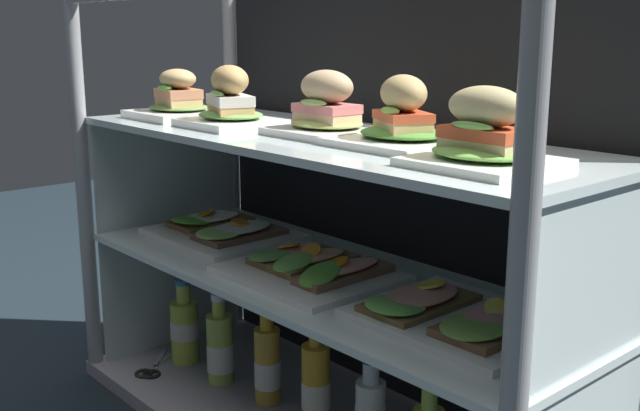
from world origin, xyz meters
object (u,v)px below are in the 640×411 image
object	(u,v)px
plated_roll_sandwich_near_right_corner	(230,104)
open_sandwich_tray_left_of_center	(311,267)
plated_roll_sandwich_mid_left	(327,111)
plated_roll_sandwich_far_left	(403,122)
juice_bottle_front_right_end	(267,365)
plated_roll_sandwich_left_of_center	(178,101)
juice_bottle_near_post	(220,348)
open_sandwich_tray_far_right	(222,230)
juice_bottle_front_middle	(185,328)
juice_bottle_tucked_behind	(316,386)
plated_roll_sandwich_center	(485,138)
open_sandwich_tray_near_left_corner	(457,314)
kitchen_scissors	(151,370)

from	to	relation	value
plated_roll_sandwich_near_right_corner	open_sandwich_tray_left_of_center	distance (m)	0.38
plated_roll_sandwich_mid_left	plated_roll_sandwich_far_left	distance (m)	0.19
plated_roll_sandwich_mid_left	juice_bottle_front_right_end	world-z (taller)	plated_roll_sandwich_mid_left
plated_roll_sandwich_left_of_center	juice_bottle_near_post	size ratio (longest dim) A/B	0.89
plated_roll_sandwich_near_right_corner	open_sandwich_tray_far_right	xyz separation A→B (m)	(-0.14, 0.06, -0.31)
juice_bottle_front_middle	juice_bottle_tucked_behind	distance (m)	0.46
plated_roll_sandwich_near_right_corner	juice_bottle_near_post	distance (m)	0.58
open_sandwich_tray_left_of_center	juice_bottle_front_right_end	bearing A→B (deg)	179.16
plated_roll_sandwich_left_of_center	plated_roll_sandwich_center	size ratio (longest dim) A/B	0.99
plated_roll_sandwich_near_right_corner	juice_bottle_tucked_behind	xyz separation A→B (m)	(0.22, 0.04, -0.56)
open_sandwich_tray_left_of_center	juice_bottle_tucked_behind	world-z (taller)	open_sandwich_tray_left_of_center
plated_roll_sandwich_near_right_corner	open_sandwich_tray_near_left_corner	bearing A→B (deg)	4.49
plated_roll_sandwich_mid_left	juice_bottle_near_post	distance (m)	0.65
plated_roll_sandwich_left_of_center	open_sandwich_tray_far_right	size ratio (longest dim) A/B	0.59
plated_roll_sandwich_near_right_corner	plated_roll_sandwich_mid_left	size ratio (longest dim) A/B	0.95
plated_roll_sandwich_far_left	open_sandwich_tray_near_left_corner	bearing A→B (deg)	-8.30
open_sandwich_tray_near_left_corner	juice_bottle_front_middle	world-z (taller)	open_sandwich_tray_near_left_corner
plated_roll_sandwich_near_right_corner	juice_bottle_front_right_end	distance (m)	0.57
plated_roll_sandwich_far_left	juice_bottle_near_post	distance (m)	0.76
open_sandwich_tray_far_right	open_sandwich_tray_near_left_corner	distance (m)	0.71
plated_roll_sandwich_mid_left	juice_bottle_near_post	bearing A→B (deg)	-171.34
plated_roll_sandwich_center	juice_bottle_tucked_behind	bearing A→B (deg)	175.03
open_sandwich_tray_left_of_center	juice_bottle_near_post	xyz separation A→B (m)	(-0.30, -0.02, -0.27)
open_sandwich_tray_far_right	plated_roll_sandwich_left_of_center	bearing A→B (deg)	-140.73
juice_bottle_front_middle	plated_roll_sandwich_center	bearing A→B (deg)	-0.56
plated_roll_sandwich_mid_left	juice_bottle_tucked_behind	distance (m)	0.56
juice_bottle_tucked_behind	kitchen_scissors	bearing A→B (deg)	-164.96
open_sandwich_tray_near_left_corner	plated_roll_sandwich_near_right_corner	bearing A→B (deg)	-175.51
plated_roll_sandwich_near_right_corner	juice_bottle_front_middle	distance (m)	0.62
plated_roll_sandwich_center	plated_roll_sandwich_far_left	bearing A→B (deg)	163.85
juice_bottle_front_right_end	open_sandwich_tray_left_of_center	bearing A→B (deg)	-0.84
plated_roll_sandwich_near_right_corner	plated_roll_sandwich_far_left	distance (m)	0.42
open_sandwich_tray_far_right	open_sandwich_tray_near_left_corner	world-z (taller)	open_sandwich_tray_near_left_corner
open_sandwich_tray_far_right	kitchen_scissors	world-z (taller)	open_sandwich_tray_far_right
plated_roll_sandwich_left_of_center	plated_roll_sandwich_center	bearing A→B (deg)	0.00
open_sandwich_tray_left_of_center	open_sandwich_tray_near_left_corner	xyz separation A→B (m)	(0.35, 0.01, 0.00)
plated_roll_sandwich_near_right_corner	juice_bottle_near_post	xyz separation A→B (m)	(-0.09, 0.01, -0.57)
open_sandwich_tray_left_of_center	juice_bottle_near_post	size ratio (longest dim) A/B	1.50
juice_bottle_front_middle	juice_bottle_front_right_end	distance (m)	0.31
juice_bottle_near_post	kitchen_scissors	size ratio (longest dim) A/B	1.26
plated_roll_sandwich_mid_left	juice_bottle_front_middle	distance (m)	0.74
open_sandwich_tray_left_of_center	juice_bottle_front_right_end	size ratio (longest dim) A/B	1.46
plated_roll_sandwich_center	juice_bottle_front_right_end	size ratio (longest dim) A/B	0.87
open_sandwich_tray_left_of_center	juice_bottle_front_middle	size ratio (longest dim) A/B	1.53
plated_roll_sandwich_mid_left	kitchen_scissors	distance (m)	0.81
kitchen_scissors	open_sandwich_tray_near_left_corner	bearing A→B (deg)	9.09
juice_bottle_near_post	open_sandwich_tray_far_right	bearing A→B (deg)	135.75
plated_roll_sandwich_near_right_corner	open_sandwich_tray_left_of_center	world-z (taller)	plated_roll_sandwich_near_right_corner
open_sandwich_tray_near_left_corner	juice_bottle_tucked_behind	bearing A→B (deg)	-179.12
open_sandwich_tray_far_right	open_sandwich_tray_left_of_center	size ratio (longest dim) A/B	1.00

